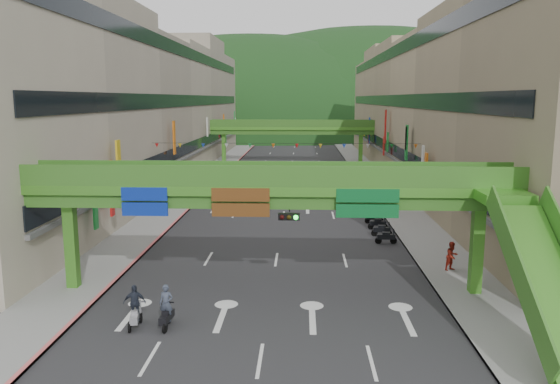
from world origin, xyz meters
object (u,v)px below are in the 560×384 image
Objects in this scene: scooter_rider_mid at (286,184)px; car_silver at (241,169)px; car_yellow at (303,168)px; pedestrian_red at (452,258)px; overpass_near at (288,201)px; scooter_rider_near at (166,308)px.

scooter_rider_mid is 17.59m from car_silver.
pedestrian_red reaches higher than car_yellow.
overpass_near reaches higher than car_silver.
pedestrian_red is (10.96, -27.56, -0.16)m from scooter_rider_mid.
car_yellow is at bearing 88.97° from overpass_near.
scooter_rider_near reaches higher than car_yellow.
overpass_near is 49.05m from car_silver.
scooter_rider_mid is 0.55× the size of car_silver.
overpass_near is 6.71× the size of car_yellow.
pedestrian_red is (8.99, -44.26, 0.17)m from car_yellow.
scooter_rider_near is (-5.47, -4.38, -4.23)m from overpass_near.
car_yellow is (0.87, 48.68, -4.49)m from overpass_near.
overpass_near is 13.77× the size of scooter_rider_mid.
scooter_rider_near is 0.50× the size of car_yellow.
car_silver is 47.24m from pedestrian_red.
scooter_rider_mid is (-1.10, 31.98, -4.16)m from overpass_near.
scooter_rider_near is 53.44m from car_yellow.
pedestrian_red is (15.34, 8.80, -0.09)m from scooter_rider_near.
scooter_rider_mid is (4.38, 36.36, 0.07)m from scooter_rider_near.
overpass_near is 13.44× the size of scooter_rider_near.
scooter_rider_mid reaches higher than car_silver.
scooter_rider_near is at bearing -82.64° from car_silver.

